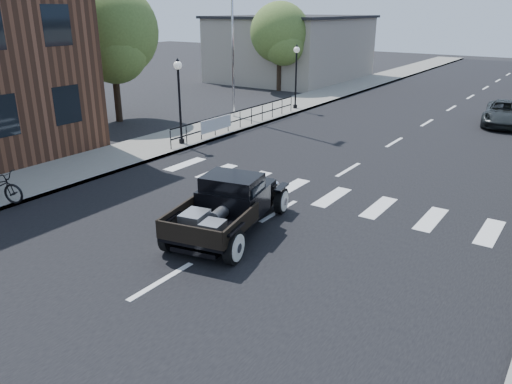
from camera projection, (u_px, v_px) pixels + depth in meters
The scene contains 13 objects.
ground at pixel (240, 235), 13.60m from camera, with size 120.00×120.00×0.00m, color black.
road at pixel (415, 130), 25.19m from camera, with size 14.00×80.00×0.02m, color black.
road_markings at pixel (378, 153), 21.33m from camera, with size 12.00×60.00×0.06m, color silver, non-canonical shape.
sidewalk_left at pixel (274, 110), 29.68m from camera, with size 3.00×80.00×0.15m, color gray.
low_building_left at pixel (292, 49), 42.34m from camera, with size 10.00×12.00×5.00m, color #A19587.
railing at pixel (240, 118), 24.98m from camera, with size 0.08×10.00×1.00m, color black, non-canonical shape.
banner at pixel (216, 129), 23.46m from camera, with size 0.04×2.20×0.60m, color silver, non-canonical shape.
lamp_post_b at pixel (180, 102), 21.58m from camera, with size 0.36×0.36×3.69m, color black, non-canonical shape.
lamp_post_c at pixel (296, 77), 29.31m from camera, with size 0.36×0.36×3.69m, color black, non-canonical shape.
big_tree_near at pixel (113, 54), 25.98m from camera, with size 4.83×4.83×7.10m, color #4D672C, non-canonical shape.
big_tree_far at pixel (280, 47), 36.15m from camera, with size 4.28×4.28×6.28m, color #4D672C, non-canonical shape.
hotrod_pickup at pixel (229, 205), 13.53m from camera, with size 2.17×4.66×1.61m, color black, non-canonical shape.
second_car at pixel (506, 114), 26.02m from camera, with size 2.08×4.51×1.25m, color black.
Camera 1 is at (7.35, -9.93, 5.83)m, focal length 35.00 mm.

